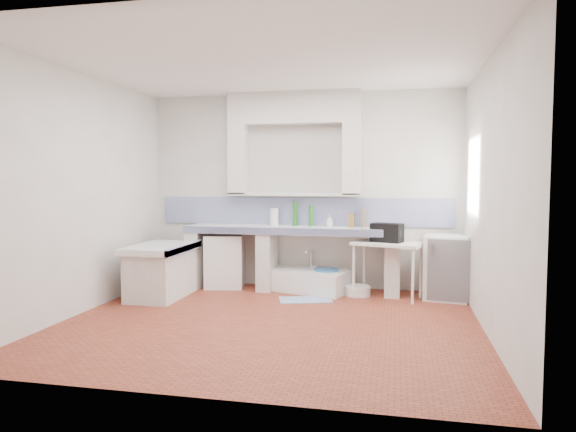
% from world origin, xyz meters
% --- Properties ---
extents(floor, '(4.50, 4.50, 0.00)m').
position_xyz_m(floor, '(0.00, 0.00, 0.00)').
color(floor, brown).
rests_on(floor, ground).
extents(ceiling, '(4.50, 4.50, 0.00)m').
position_xyz_m(ceiling, '(0.00, 0.00, 2.80)').
color(ceiling, silver).
rests_on(ceiling, ground).
extents(wall_back, '(4.50, 0.00, 4.50)m').
position_xyz_m(wall_back, '(0.00, 2.00, 1.40)').
color(wall_back, silver).
rests_on(wall_back, ground).
extents(wall_front, '(4.50, 0.00, 4.50)m').
position_xyz_m(wall_front, '(0.00, -2.00, 1.40)').
color(wall_front, silver).
rests_on(wall_front, ground).
extents(wall_left, '(0.00, 4.50, 4.50)m').
position_xyz_m(wall_left, '(-2.25, 0.00, 1.40)').
color(wall_left, silver).
rests_on(wall_left, ground).
extents(wall_right, '(0.00, 4.50, 4.50)m').
position_xyz_m(wall_right, '(2.25, 0.00, 1.40)').
color(wall_right, silver).
rests_on(wall_right, ground).
extents(alcove_mass, '(1.90, 0.25, 0.45)m').
position_xyz_m(alcove_mass, '(-0.10, 1.88, 2.58)').
color(alcove_mass, silver).
rests_on(alcove_mass, ground).
extents(window_frame, '(0.35, 0.86, 1.06)m').
position_xyz_m(window_frame, '(2.42, 1.20, 1.60)').
color(window_frame, '#362211').
rests_on(window_frame, ground).
extents(lace_valance, '(0.01, 0.84, 0.24)m').
position_xyz_m(lace_valance, '(2.28, 1.20, 1.98)').
color(lace_valance, white).
rests_on(lace_valance, ground).
extents(counter_slab, '(3.00, 0.60, 0.08)m').
position_xyz_m(counter_slab, '(-0.10, 1.70, 0.86)').
color(counter_slab, white).
rests_on(counter_slab, ground).
extents(counter_lip, '(3.00, 0.04, 0.10)m').
position_xyz_m(counter_lip, '(-0.10, 1.42, 0.86)').
color(counter_lip, navy).
rests_on(counter_lip, ground).
extents(counter_pier_left, '(0.20, 0.55, 0.82)m').
position_xyz_m(counter_pier_left, '(-1.50, 1.70, 0.41)').
color(counter_pier_left, silver).
rests_on(counter_pier_left, ground).
extents(counter_pier_mid, '(0.20, 0.55, 0.82)m').
position_xyz_m(counter_pier_mid, '(-0.45, 1.70, 0.41)').
color(counter_pier_mid, silver).
rests_on(counter_pier_mid, ground).
extents(counter_pier_right, '(0.20, 0.55, 0.82)m').
position_xyz_m(counter_pier_right, '(1.30, 1.70, 0.41)').
color(counter_pier_right, silver).
rests_on(counter_pier_right, ground).
extents(peninsula_top, '(0.70, 1.10, 0.08)m').
position_xyz_m(peninsula_top, '(-1.70, 0.90, 0.66)').
color(peninsula_top, white).
rests_on(peninsula_top, ground).
extents(peninsula_base, '(0.60, 1.00, 0.62)m').
position_xyz_m(peninsula_base, '(-1.70, 0.90, 0.31)').
color(peninsula_base, silver).
rests_on(peninsula_base, ground).
extents(peninsula_lip, '(0.04, 1.10, 0.10)m').
position_xyz_m(peninsula_lip, '(-1.37, 0.90, 0.66)').
color(peninsula_lip, navy).
rests_on(peninsula_lip, ground).
extents(backsplash, '(4.27, 0.03, 0.40)m').
position_xyz_m(backsplash, '(0.00, 1.99, 1.10)').
color(backsplash, navy).
rests_on(backsplash, ground).
extents(stove, '(0.63, 0.61, 0.76)m').
position_xyz_m(stove, '(-1.09, 1.72, 0.38)').
color(stove, white).
rests_on(stove, ground).
extents(sink, '(1.27, 0.95, 0.27)m').
position_xyz_m(sink, '(0.15, 1.69, 0.14)').
color(sink, white).
rests_on(sink, ground).
extents(side_table, '(0.99, 0.73, 0.04)m').
position_xyz_m(side_table, '(1.24, 1.48, 0.37)').
color(side_table, white).
rests_on(side_table, ground).
extents(fridge, '(0.61, 0.61, 0.84)m').
position_xyz_m(fridge, '(1.99, 1.58, 0.42)').
color(fridge, white).
rests_on(fridge, ground).
extents(bucket_red, '(0.32, 0.32, 0.29)m').
position_xyz_m(bucket_red, '(-0.09, 1.65, 0.14)').
color(bucket_red, '#D3314C').
rests_on(bucket_red, ground).
extents(bucket_orange, '(0.35, 0.35, 0.26)m').
position_xyz_m(bucket_orange, '(0.09, 1.58, 0.13)').
color(bucket_orange, '#C24424').
rests_on(bucket_orange, ground).
extents(bucket_blue, '(0.40, 0.40, 0.32)m').
position_xyz_m(bucket_blue, '(0.40, 1.66, 0.16)').
color(bucket_blue, '#2D6AAB').
rests_on(bucket_blue, ground).
extents(basin_white, '(0.39, 0.39, 0.13)m').
position_xyz_m(basin_white, '(0.85, 1.53, 0.07)').
color(basin_white, white).
rests_on(basin_white, ground).
extents(water_bottle_a, '(0.09, 0.09, 0.29)m').
position_xyz_m(water_bottle_a, '(0.08, 1.85, 0.14)').
color(water_bottle_a, silver).
rests_on(water_bottle_a, ground).
extents(water_bottle_b, '(0.10, 0.10, 0.33)m').
position_xyz_m(water_bottle_b, '(0.20, 1.85, 0.17)').
color(water_bottle_b, silver).
rests_on(water_bottle_b, ground).
extents(black_bag, '(0.45, 0.35, 0.25)m').
position_xyz_m(black_bag, '(1.23, 1.50, 0.86)').
color(black_bag, black).
rests_on(black_bag, side_table).
extents(green_bottle_a, '(0.10, 0.10, 0.35)m').
position_xyz_m(green_bottle_a, '(-0.08, 1.85, 1.07)').
color(green_bottle_a, '#20651E').
rests_on(green_bottle_a, counter_slab).
extents(green_bottle_b, '(0.07, 0.07, 0.30)m').
position_xyz_m(green_bottle_b, '(0.16, 1.82, 1.05)').
color(green_bottle_b, '#20651E').
rests_on(green_bottle_b, counter_slab).
extents(knife_block, '(0.10, 0.08, 0.19)m').
position_xyz_m(knife_block, '(0.73, 1.81, 0.99)').
color(knife_block, olive).
rests_on(knife_block, counter_slab).
extents(cutting_board, '(0.03, 0.20, 0.27)m').
position_xyz_m(cutting_board, '(0.90, 1.85, 1.04)').
color(cutting_board, olive).
rests_on(cutting_board, counter_slab).
extents(paper_towel, '(0.14, 0.14, 0.25)m').
position_xyz_m(paper_towel, '(-0.38, 1.85, 1.02)').
color(paper_towel, white).
rests_on(paper_towel, counter_slab).
extents(soap_bottle, '(0.10, 0.10, 0.17)m').
position_xyz_m(soap_bottle, '(0.42, 1.83, 0.98)').
color(soap_bottle, white).
rests_on(soap_bottle, counter_slab).
extents(rug, '(0.75, 0.56, 0.01)m').
position_xyz_m(rug, '(0.21, 1.12, 0.01)').
color(rug, '#37639B').
rests_on(rug, ground).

